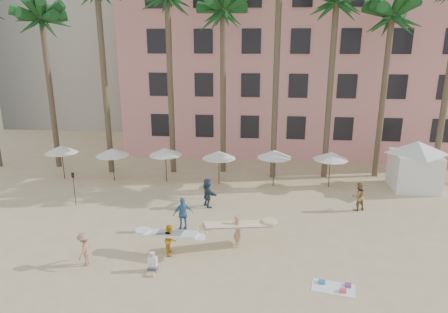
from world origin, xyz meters
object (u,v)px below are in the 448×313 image
at_px(cabana, 415,161).
at_px(carrier_yellow, 238,229).
at_px(pink_hotel, 314,64).
at_px(carrier_white, 170,238).

height_order(cabana, carrier_yellow, cabana).
bearing_deg(cabana, pink_hotel, 114.41).
relative_size(cabana, carrier_yellow, 1.32).
relative_size(pink_hotel, cabana, 7.53).
height_order(pink_hotel, cabana, pink_hotel).
relative_size(pink_hotel, carrier_white, 11.90).
xyz_separation_m(pink_hotel, carrier_white, (-9.28, -23.85, -7.15)).
bearing_deg(carrier_white, carrier_yellow, 18.10).
distance_m(cabana, carrier_white, 18.68).
xyz_separation_m(pink_hotel, cabana, (5.94, -13.09, -5.93)).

